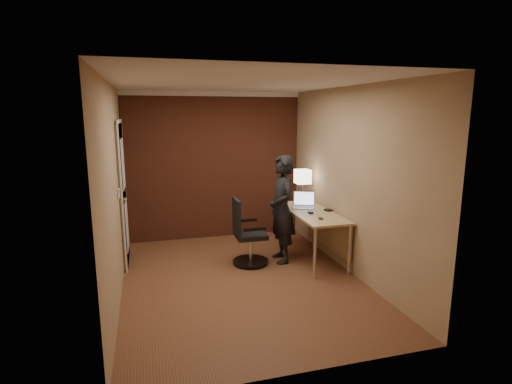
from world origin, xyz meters
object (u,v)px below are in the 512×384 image
(mouse, at_px, (311,212))
(office_chair, at_px, (246,236))
(laptop, at_px, (304,203))
(desk_lamp, at_px, (303,177))
(desk, at_px, (316,220))
(person, at_px, (282,209))
(phone, at_px, (321,219))
(wallet, at_px, (328,210))

(mouse, bearing_deg, office_chair, -179.76)
(laptop, xyz_separation_m, mouse, (-0.05, -0.39, -0.05))
(laptop, relative_size, mouse, 4.04)
(office_chair, bearing_deg, mouse, -8.64)
(desk_lamp, distance_m, mouse, 0.80)
(desk, distance_m, person, 0.56)
(office_chair, bearing_deg, phone, -26.63)
(desk_lamp, bearing_deg, phone, -97.48)
(laptop, distance_m, wallet, 0.41)
(wallet, bearing_deg, laptop, 129.19)
(laptop, bearing_deg, phone, -93.19)
(wallet, xyz_separation_m, person, (-0.70, 0.07, 0.04))
(desk, xyz_separation_m, desk_lamp, (0.01, 0.60, 0.55))
(mouse, relative_size, office_chair, 0.11)
(desk, relative_size, mouse, 15.00)
(mouse, relative_size, wallet, 0.91)
(desk, height_order, mouse, mouse)
(wallet, relative_size, person, 0.07)
(phone, bearing_deg, laptop, 101.51)
(person, bearing_deg, phone, 41.36)
(phone, bearing_deg, office_chair, 168.07)
(desk, bearing_deg, wallet, -6.08)
(person, bearing_deg, office_chair, -89.38)
(wallet, bearing_deg, desk, 173.92)
(person, bearing_deg, laptop, 120.17)
(wallet, bearing_deg, phone, -127.15)
(desk, xyz_separation_m, phone, (-0.12, -0.41, 0.13))
(desk, xyz_separation_m, mouse, (-0.14, -0.09, 0.14))
(desk, distance_m, desk_lamp, 0.81)
(mouse, height_order, wallet, mouse)
(phone, distance_m, wallet, 0.50)
(mouse, height_order, person, person)
(laptop, height_order, office_chair, office_chair)
(phone, bearing_deg, desk_lamp, 97.22)
(phone, relative_size, wallet, 1.05)
(phone, height_order, person, person)
(wallet, height_order, person, person)
(mouse, xyz_separation_m, person, (-0.39, 0.14, 0.04))
(desk_lamp, xyz_separation_m, person, (-0.53, -0.54, -0.36))
(desk_lamp, relative_size, office_chair, 0.56)
(phone, bearing_deg, desk, 88.15)
(person, bearing_deg, mouse, 71.03)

